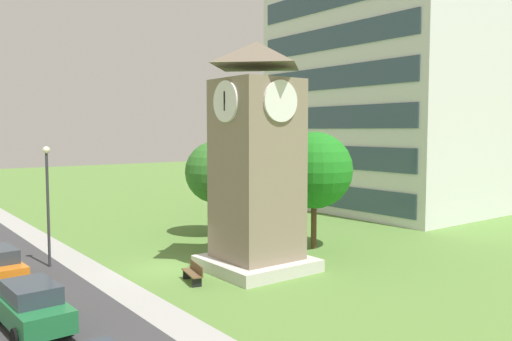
% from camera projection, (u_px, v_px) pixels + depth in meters
% --- Properties ---
extents(ground_plane, '(160.00, 160.00, 0.00)m').
position_uv_depth(ground_plane, '(164.00, 269.00, 26.07)').
color(ground_plane, '#567F38').
extents(street_asphalt, '(120.00, 7.20, 0.01)m').
position_uv_depth(street_asphalt, '(4.00, 298.00, 21.64)').
color(street_asphalt, '#38383A').
rests_on(street_asphalt, ground).
extents(kerb_strip, '(120.00, 1.60, 0.01)m').
position_uv_depth(kerb_strip, '(106.00, 280.00, 24.28)').
color(kerb_strip, '#9E9E99').
rests_on(kerb_strip, ground).
extents(office_building, '(18.12, 13.73, 19.20)m').
position_uv_depth(office_building, '(386.00, 101.00, 46.39)').
color(office_building, silver).
rests_on(office_building, ground).
extents(clock_tower, '(4.78, 4.78, 11.24)m').
position_uv_depth(clock_tower, '(257.00, 169.00, 25.71)').
color(clock_tower, gray).
rests_on(clock_tower, ground).
extents(park_bench, '(1.86, 0.87, 0.88)m').
position_uv_depth(park_bench, '(193.00, 273.00, 23.78)').
color(park_bench, brown).
rests_on(park_bench, ground).
extents(street_lamp, '(0.36, 0.36, 6.14)m').
position_uv_depth(street_lamp, '(48.00, 193.00, 26.32)').
color(street_lamp, '#333338').
rests_on(street_lamp, ground).
extents(tree_near_tower, '(4.10, 4.10, 6.27)m').
position_uv_depth(tree_near_tower, '(216.00, 172.00, 34.17)').
color(tree_near_tower, '#513823').
rests_on(tree_near_tower, ground).
extents(tree_streetside, '(4.49, 4.49, 6.88)m').
position_uv_depth(tree_streetside, '(314.00, 170.00, 30.39)').
color(tree_streetside, '#513823').
rests_on(tree_streetside, ground).
extents(parked_car_green, '(4.70, 2.06, 1.69)m').
position_uv_depth(parked_car_green, '(30.00, 305.00, 18.15)').
color(parked_car_green, '#1E6B38').
rests_on(parked_car_green, ground).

